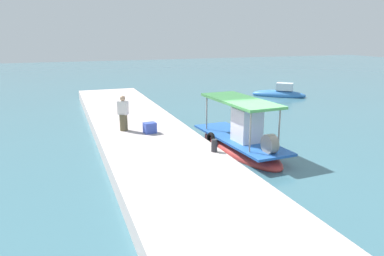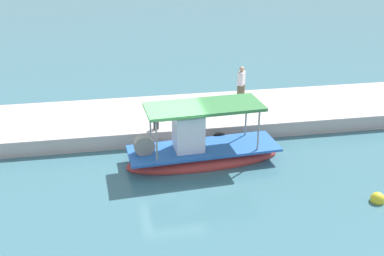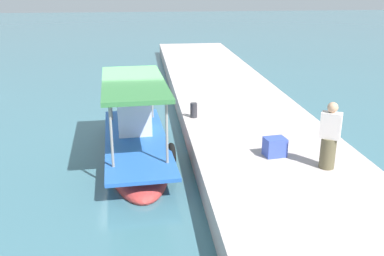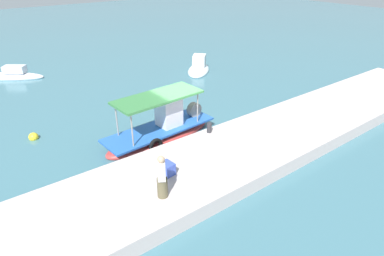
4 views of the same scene
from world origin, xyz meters
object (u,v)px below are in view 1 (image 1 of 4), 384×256
(main_fishing_boat, at_px, (240,142))
(fisherman_near_bollard, at_px, (123,115))
(moored_boat_mid, at_px, (279,94))
(marker_buoy, at_px, (257,118))
(cargo_crate, at_px, (150,128))
(mooring_bollard, at_px, (214,145))

(main_fishing_boat, relative_size, fisherman_near_bollard, 3.70)
(main_fishing_boat, xyz_separation_m, fisherman_near_bollard, (-2.94, -4.78, 1.01))
(moored_boat_mid, bearing_deg, marker_buoy, -41.31)
(fisherman_near_bollard, height_order, marker_buoy, fisherman_near_bollard)
(moored_boat_mid, bearing_deg, cargo_crate, -53.26)
(cargo_crate, height_order, marker_buoy, cargo_crate)
(cargo_crate, bearing_deg, moored_boat_mid, 126.74)
(fisherman_near_bollard, distance_m, cargo_crate, 1.49)
(mooring_bollard, distance_m, marker_buoy, 9.15)
(fisherman_near_bollard, height_order, moored_boat_mid, fisherman_near_bollard)
(main_fishing_boat, bearing_deg, cargo_crate, -118.87)
(cargo_crate, distance_m, moored_boat_mid, 17.12)
(mooring_bollard, height_order, cargo_crate, same)
(fisherman_near_bollard, relative_size, cargo_crate, 3.09)
(fisherman_near_bollard, xyz_separation_m, mooring_bollard, (4.51, 2.82, -0.52))
(main_fishing_boat, height_order, marker_buoy, main_fishing_boat)
(mooring_bollard, height_order, moored_boat_mid, mooring_bollard)
(fisherman_near_bollard, bearing_deg, mooring_bollard, 31.98)
(marker_buoy, height_order, moored_boat_mid, moored_boat_mid)
(cargo_crate, relative_size, moored_boat_mid, 0.13)
(cargo_crate, bearing_deg, mooring_bollard, 25.82)
(mooring_bollard, bearing_deg, fisherman_near_bollard, -148.02)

